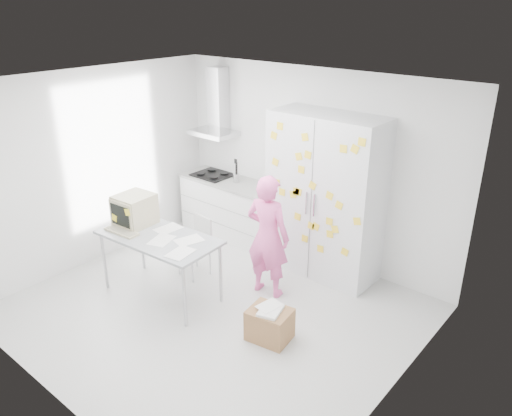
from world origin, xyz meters
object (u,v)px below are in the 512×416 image
Objects in this scene: desk at (143,221)px; cardboard_box at (270,324)px; chair at (198,242)px; person at (268,236)px.

cardboard_box is at bearing 0.53° from desk.
cardboard_box is at bearing -11.29° from chair.
chair is 1.75m from cardboard_box.
person is 1.58m from desk.
person is at bearing 30.25° from desk.
person reaches higher than desk.
person is at bearing 130.24° from cardboard_box.
chair is at bearing 4.48° from person.
person is 1.14m from cardboard_box.
cardboard_box is (0.62, -0.73, -0.61)m from person.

